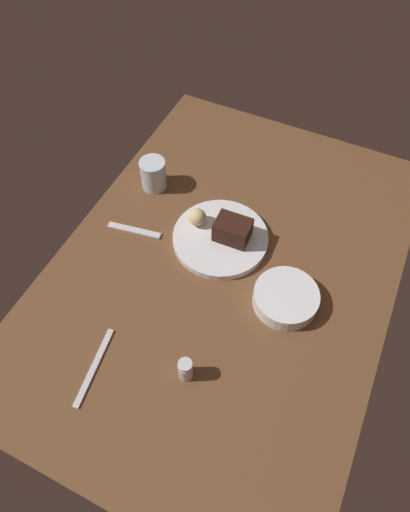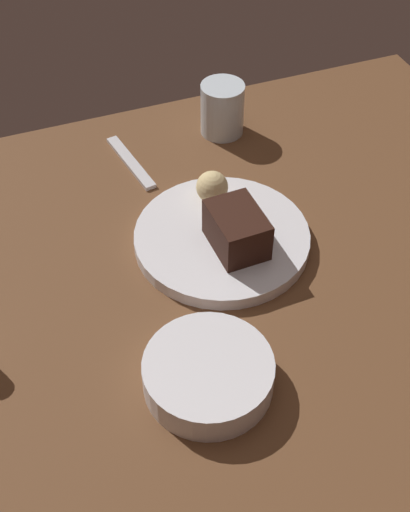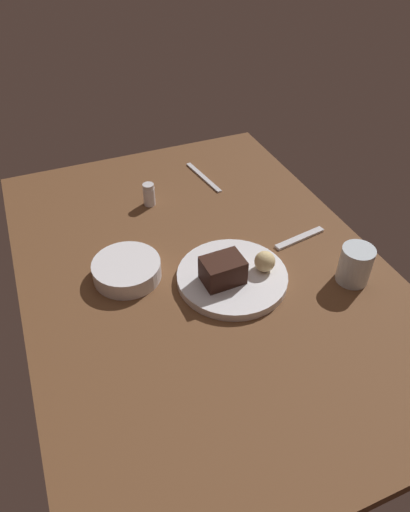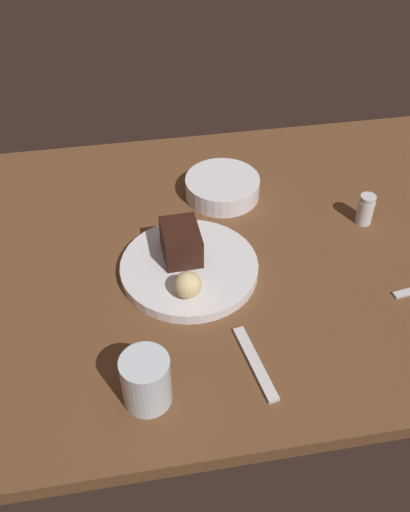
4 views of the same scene
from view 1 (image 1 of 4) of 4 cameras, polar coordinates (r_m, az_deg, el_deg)
name	(u,v)px [view 1 (image 1 of 4)]	position (r cm, az deg, el deg)	size (l,w,h in cm)	color
dining_table	(225,270)	(117.09, 2.51, -1.77)	(120.00, 84.00, 3.00)	brown
dessert_plate	(220,238)	(119.81, 1.97, 2.29)	(25.55, 25.55, 2.03)	silver
chocolate_cake_slice	(233,230)	(116.56, 3.54, 3.34)	(9.15, 6.73, 6.00)	black
bread_roll	(197,217)	(119.78, -0.99, 4.97)	(4.85, 4.85, 4.85)	#DBC184
salt_shaker	(186,369)	(99.96, -2.49, -14.24)	(3.31, 3.31, 6.53)	silver
water_glass	(153,174)	(131.24, -6.60, 10.34)	(7.45, 7.45, 9.07)	silver
side_bowl	(286,298)	(110.24, 10.25, -5.31)	(15.85, 15.85, 4.23)	silver
dessert_spoon	(134,231)	(123.56, -9.08, 3.15)	(15.00, 1.80, 0.70)	silver
butter_knife	(94,367)	(106.19, -13.95, -13.56)	(19.00, 1.40, 0.50)	silver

